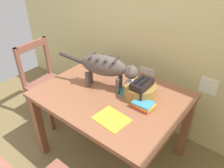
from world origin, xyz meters
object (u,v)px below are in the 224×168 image
(cat, at_px, (106,67))
(book_stack, at_px, (143,105))
(toaster, at_px, (141,90))
(magazine, at_px, (112,119))
(dining_table, at_px, (112,102))
(coffee_mug, at_px, (131,86))
(wooden_chair_near, at_px, (46,83))
(wicker_basket, at_px, (140,91))
(saucer_bowl, at_px, (130,92))

(cat, xyz_separation_m, book_stack, (0.40, -0.03, -0.19))
(toaster, bearing_deg, magazine, -95.21)
(dining_table, bearing_deg, toaster, 22.89)
(coffee_mug, xyz_separation_m, book_stack, (0.19, -0.10, -0.05))
(toaster, bearing_deg, wooden_chair_near, -175.94)
(wicker_basket, bearing_deg, wooden_chair_near, -175.11)
(dining_table, relative_size, coffee_mug, 9.24)
(cat, xyz_separation_m, toaster, (0.32, 0.06, -0.13))
(wicker_basket, relative_size, wooden_chair_near, 0.29)
(wooden_chair_near, bearing_deg, book_stack, 86.73)
(coffee_mug, bearing_deg, wooden_chair_near, -175.18)
(book_stack, bearing_deg, coffee_mug, 151.91)
(dining_table, bearing_deg, coffee_mug, 41.17)
(wicker_basket, bearing_deg, magazine, -91.59)
(dining_table, bearing_deg, saucer_bowl, 42.02)
(toaster, bearing_deg, dining_table, -157.11)
(dining_table, height_order, toaster, toaster)
(saucer_bowl, distance_m, magazine, 0.37)
(saucer_bowl, relative_size, toaster, 0.87)
(saucer_bowl, bearing_deg, wicker_basket, 5.48)
(dining_table, distance_m, wicker_basket, 0.28)
(magazine, relative_size, wooden_chair_near, 0.26)
(book_stack, relative_size, wicker_basket, 0.65)
(coffee_mug, xyz_separation_m, wooden_chair_near, (-1.12, -0.09, -0.37))
(book_stack, bearing_deg, wooden_chair_near, 179.72)
(book_stack, relative_size, toaster, 0.88)
(cat, xyz_separation_m, wooden_chair_near, (-0.90, -0.03, -0.52))
(dining_table, xyz_separation_m, saucer_bowl, (0.12, 0.10, 0.10))
(wicker_basket, bearing_deg, saucer_bowl, -174.52)
(dining_table, xyz_separation_m, wicker_basket, (0.21, 0.11, 0.15))
(toaster, bearing_deg, cat, -169.49)
(saucer_bowl, distance_m, coffee_mug, 0.06)
(cat, xyz_separation_m, coffee_mug, (0.21, 0.07, -0.14))
(cat, xyz_separation_m, magazine, (0.29, -0.30, -0.21))
(cat, relative_size, magazine, 2.83)
(coffee_mug, distance_m, magazine, 0.38)
(magazine, xyz_separation_m, wicker_basket, (0.01, 0.37, 0.06))
(dining_table, relative_size, magazine, 5.00)
(cat, height_order, wooden_chair_near, cat)
(saucer_bowl, relative_size, book_stack, 1.00)
(book_stack, bearing_deg, toaster, 129.43)
(dining_table, height_order, wooden_chair_near, wooden_chair_near)
(saucer_bowl, xyz_separation_m, coffee_mug, (0.00, 0.00, 0.06))
(toaster, height_order, wooden_chair_near, wooden_chair_near)
(coffee_mug, xyz_separation_m, magazine, (0.08, -0.36, -0.07))
(coffee_mug, bearing_deg, saucer_bowl, 180.00)
(dining_table, xyz_separation_m, toaster, (0.23, 0.10, 0.18))
(cat, height_order, coffee_mug, cat)
(coffee_mug, bearing_deg, book_stack, -28.09)
(saucer_bowl, bearing_deg, dining_table, -137.98)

